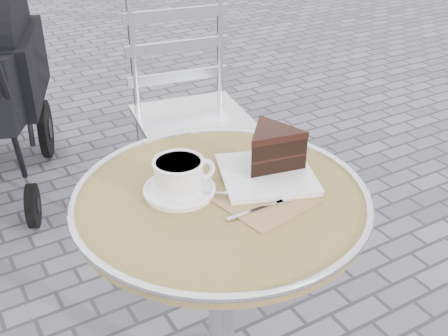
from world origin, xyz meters
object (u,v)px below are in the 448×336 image
bistro_chair (185,88)px  cappuccino_set (180,179)px  cake_plate_set (271,154)px  cafe_table (221,250)px

bistro_chair → cappuccino_set: bearing=-107.8°
cappuccino_set → cake_plate_set: (0.24, -0.03, 0.02)m
cafe_table → bistro_chair: (0.38, 0.95, 0.03)m
cake_plate_set → bistro_chair: 0.97m
cappuccino_set → cake_plate_set: bearing=-2.0°
cafe_table → bistro_chair: size_ratio=0.77×
cake_plate_set → cafe_table: bearing=-150.6°
cafe_table → cake_plate_set: bearing=8.9°
cappuccino_set → cake_plate_set: 0.24m
cappuccino_set → bistro_chair: bistro_chair is taller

